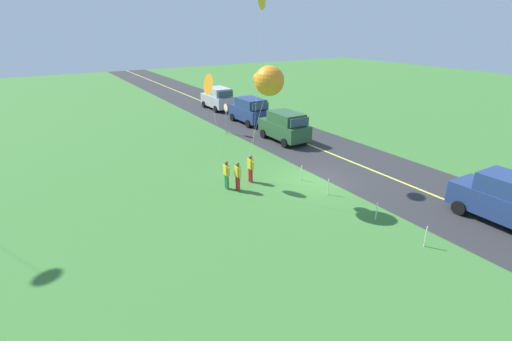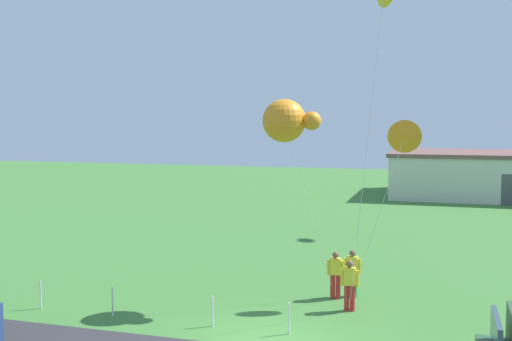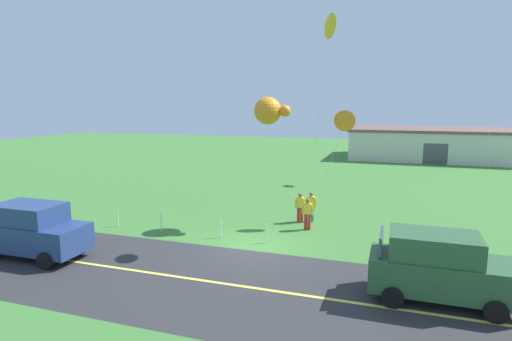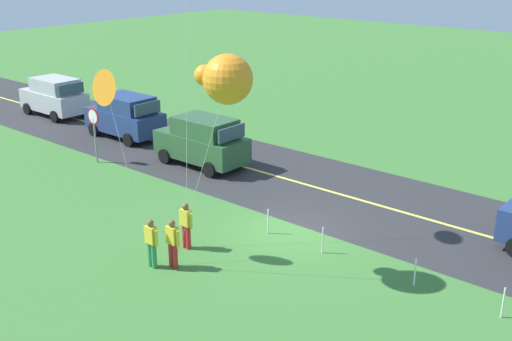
% 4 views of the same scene
% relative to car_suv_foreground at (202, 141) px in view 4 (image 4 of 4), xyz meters
% --- Properties ---
extents(ground_plane, '(120.00, 120.00, 0.10)m').
position_rel_car_suv_foreground_xyz_m(ground_plane, '(-7.30, 2.99, -1.20)').
color(ground_plane, '#3D7533').
extents(asphalt_road, '(120.00, 7.00, 0.00)m').
position_rel_car_suv_foreground_xyz_m(asphalt_road, '(-7.30, -1.01, -1.15)').
color(asphalt_road, '#2D2D30').
rests_on(asphalt_road, ground).
extents(road_centre_stripe, '(120.00, 0.16, 0.00)m').
position_rel_car_suv_foreground_xyz_m(road_centre_stripe, '(-7.30, -1.01, -1.15)').
color(road_centre_stripe, '#E5E04C').
rests_on(road_centre_stripe, asphalt_road).
extents(car_suv_foreground, '(4.40, 2.12, 2.24)m').
position_rel_car_suv_foreground_xyz_m(car_suv_foreground, '(0.00, 0.00, 0.00)').
color(car_suv_foreground, '#2D5633').
rests_on(car_suv_foreground, ground).
extents(car_parked_east_near, '(4.40, 2.12, 2.24)m').
position_rel_car_suv_foreground_xyz_m(car_parked_east_near, '(6.19, -0.57, 0.00)').
color(car_parked_east_near, navy).
rests_on(car_parked_east_near, ground).
extents(car_parked_east_far, '(4.40, 2.12, 2.24)m').
position_rel_car_suv_foreground_xyz_m(car_parked_east_far, '(12.98, -0.75, 0.00)').
color(car_parked_east_far, '#B7B7BC').
rests_on(car_parked_east_far, ground).
extents(stop_sign, '(0.76, 0.08, 2.56)m').
position_rel_car_suv_foreground_xyz_m(stop_sign, '(4.02, 2.89, 0.65)').
color(stop_sign, gray).
rests_on(stop_sign, ground).
extents(person_adult_near, '(0.58, 0.22, 1.60)m').
position_rel_car_suv_foreground_xyz_m(person_adult_near, '(-5.54, 6.30, -0.29)').
color(person_adult_near, red).
rests_on(person_adult_near, ground).
extents(person_adult_companion, '(0.58, 0.22, 1.60)m').
position_rel_car_suv_foreground_xyz_m(person_adult_companion, '(-6.19, 7.48, -0.29)').
color(person_adult_companion, red).
rests_on(person_adult_companion, ground).
extents(person_child_watcher, '(0.58, 0.22, 1.60)m').
position_rel_car_suv_foreground_xyz_m(person_child_watcher, '(-5.68, 7.89, -0.29)').
color(person_child_watcher, '#338C4C').
rests_on(person_child_watcher, ground).
extents(kite_blue_mid, '(2.27, 1.63, 6.66)m').
position_rel_car_suv_foreground_xyz_m(kite_blue_mid, '(-7.68, 6.56, 4.80)').
color(kite_blue_mid, silver).
rests_on(kite_blue_mid, ground).
extents(kite_yellow_high, '(2.19, 0.38, 5.98)m').
position_rel_car_suv_foreground_xyz_m(kite_yellow_high, '(-4.05, 7.91, 4.26)').
color(kite_yellow_high, silver).
rests_on(kite_yellow_high, ground).
extents(fence_post_0, '(0.05, 0.05, 0.90)m').
position_rel_car_suv_foreground_xyz_m(fence_post_0, '(-14.96, 3.69, -0.70)').
color(fence_post_0, silver).
rests_on(fence_post_0, ground).
extents(fence_post_1, '(0.05, 0.05, 0.90)m').
position_rel_car_suv_foreground_xyz_m(fence_post_1, '(-12.40, 3.69, -0.70)').
color(fence_post_1, silver).
rests_on(fence_post_1, ground).
extents(fence_post_2, '(0.05, 0.05, 0.90)m').
position_rel_car_suv_foreground_xyz_m(fence_post_2, '(-9.14, 3.69, -0.70)').
color(fence_post_2, silver).
rests_on(fence_post_2, ground).
extents(fence_post_3, '(0.05, 0.05, 0.90)m').
position_rel_car_suv_foreground_xyz_m(fence_post_3, '(-6.86, 3.69, -0.70)').
color(fence_post_3, silver).
rests_on(fence_post_3, ground).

